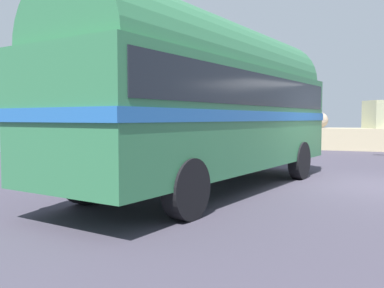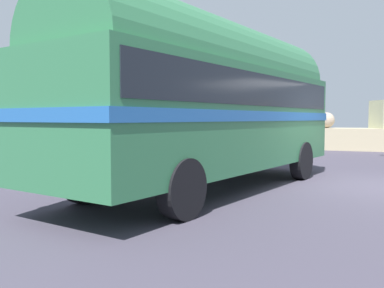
% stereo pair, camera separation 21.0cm
% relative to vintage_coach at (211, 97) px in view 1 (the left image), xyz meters
% --- Properties ---
extents(ground, '(32.00, 26.00, 0.02)m').
position_rel_vintage_coach_xyz_m(ground, '(3.36, 1.83, -2.04)').
color(ground, '#3C3846').
extents(breakwater, '(31.36, 2.35, 2.47)m').
position_rel_vintage_coach_xyz_m(breakwater, '(3.30, 13.67, -1.30)').
color(breakwater, tan).
rests_on(breakwater, ground).
extents(vintage_coach, '(4.04, 8.89, 3.70)m').
position_rel_vintage_coach_xyz_m(vintage_coach, '(0.00, 0.00, 0.00)').
color(vintage_coach, black).
rests_on(vintage_coach, ground).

